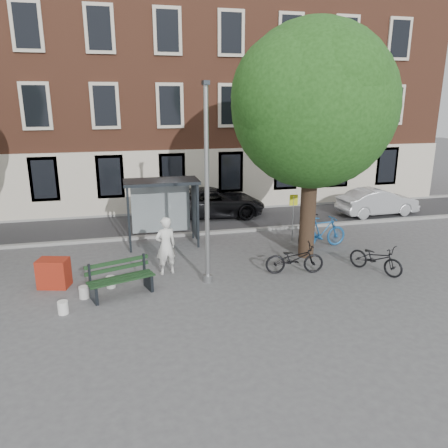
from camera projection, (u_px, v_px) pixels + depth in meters
name	position (u px, v px, depth m)	size (l,w,h in m)	color
ground	(208.00, 282.00, 13.91)	(90.00, 90.00, 0.00)	#4C4C4F
road	(179.00, 223.00, 20.45)	(40.00, 4.00, 0.01)	#28282B
curb_near	(185.00, 234.00, 18.57)	(40.00, 0.25, 0.12)	gray
curb_far	(173.00, 212.00, 22.31)	(40.00, 0.25, 0.12)	gray
building_row	(160.00, 73.00, 24.13)	(30.00, 8.00, 14.00)	brown
lamppost	(207.00, 196.00, 13.14)	(0.28, 0.35, 6.11)	#9EA0A3
tree_right	(316.00, 99.00, 14.54)	(5.76, 5.60, 8.20)	black
bus_shelter	(172.00, 197.00, 17.08)	(2.85, 1.45, 2.62)	#1E2328
painter	(166.00, 246.00, 14.31)	(0.71, 0.47, 1.94)	white
bench	(121.00, 280.00, 12.89)	(2.04, 1.20, 1.00)	#1E2328
bike_a	(295.00, 259.00, 14.47)	(0.68, 1.94, 1.02)	black
bike_b	(322.00, 232.00, 17.02)	(0.58, 2.04, 1.23)	#1A5594
bike_c	(376.00, 258.00, 14.55)	(0.66, 1.88, 0.99)	black
bike_d	(307.00, 229.00, 17.46)	(0.57, 2.03, 1.22)	black
car_dark	(213.00, 202.00, 21.54)	(2.34, 5.08, 1.41)	black
car_silver	(378.00, 202.00, 21.78)	(1.40, 4.02, 1.33)	#ABAEB2
red_stand	(54.00, 273.00, 13.43)	(0.90, 0.60, 0.90)	maroon
bucket_a	(63.00, 308.00, 11.80)	(0.28, 0.28, 0.36)	white
bucket_b	(111.00, 282.00, 13.44)	(0.28, 0.28, 0.36)	silver
bucket_c	(84.00, 292.00, 12.72)	(0.28, 0.28, 0.36)	silver
notice_sign	(293.00, 208.00, 17.50)	(0.34, 0.07, 1.94)	#9EA0A3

